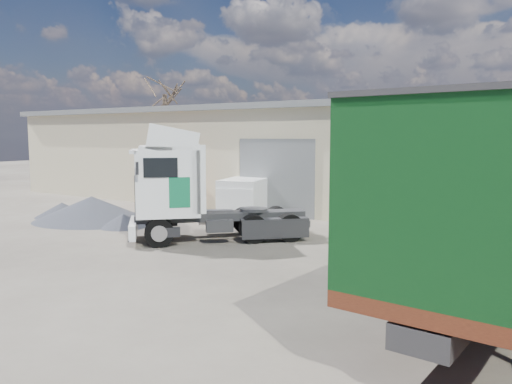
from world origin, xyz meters
The scene contains 7 objects.
ground centered at (0.00, 0.00, 0.00)m, with size 120.00×120.00×0.00m, color black.
warehouse centered at (-6.00, 16.00, 2.66)m, with size 30.60×12.60×5.42m.
bare_tree centered at (-18.00, 20.00, 7.92)m, with size 4.00×4.00×9.60m.
tractor_unit centered at (-1.90, 3.68, 1.75)m, with size 6.00×5.88×4.15m.
panel_van centered at (-3.27, 9.62, 0.91)m, with size 2.75×4.61×1.76m.
orange_skip centered at (-8.00, 9.80, 0.74)m, with size 2.95×2.09×1.71m.
gravel_heap centered at (-8.23, 4.43, 0.51)m, with size 7.28×6.88×1.10m.
Camera 1 is at (9.55, -10.03, 3.75)m, focal length 35.00 mm.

